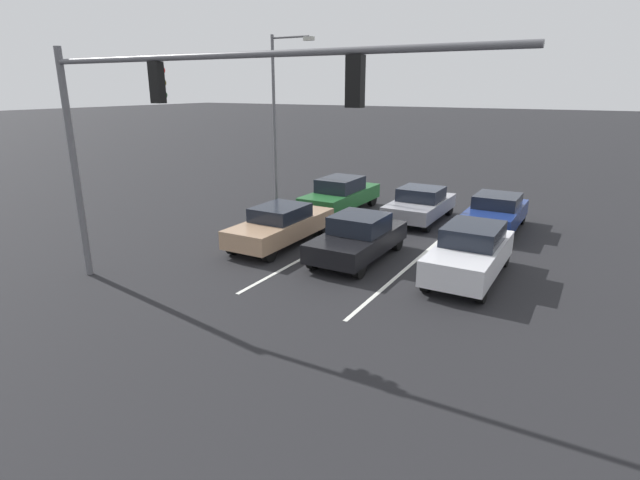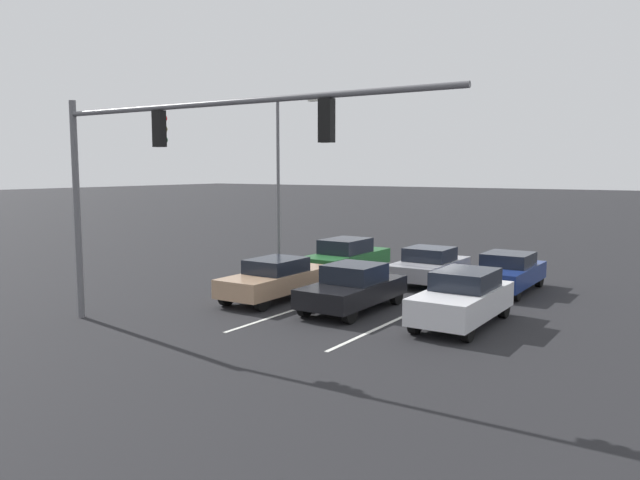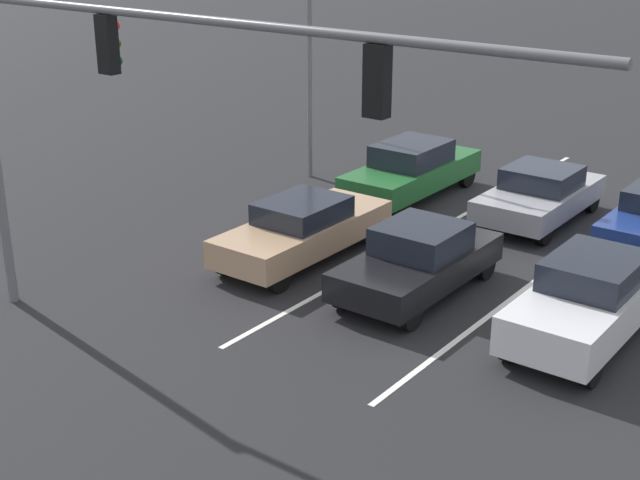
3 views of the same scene
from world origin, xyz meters
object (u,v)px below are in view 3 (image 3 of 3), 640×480
object	(u,v)px
car_gray_midlane_second	(540,194)
traffic_signal_gantry	(118,88)
car_silver_leftlane_front	(588,299)
street_lamp_right_shoulder	(317,25)
car_tan_rightlane_front	(303,229)
car_darkgreen_rightlane_second	(412,169)
car_black_midlane_front	(418,260)

from	to	relation	value
car_gray_midlane_second	traffic_signal_gantry	size ratio (longest dim) A/B	0.34
car_gray_midlane_second	car_silver_leftlane_front	bearing A→B (deg)	121.40
street_lamp_right_shoulder	car_gray_midlane_second	bearing A→B (deg)	-176.58
car_gray_midlane_second	street_lamp_right_shoulder	xyz separation A→B (m)	(6.85, 0.41, 3.77)
car_gray_midlane_second	car_tan_rightlane_front	bearing A→B (deg)	60.20
car_tan_rightlane_front	car_gray_midlane_second	distance (m)	6.54
car_gray_midlane_second	car_darkgreen_rightlane_second	world-z (taller)	car_darkgreen_rightlane_second
car_tan_rightlane_front	car_gray_midlane_second	xyz separation A→B (m)	(-3.25, -5.68, -0.01)
car_tan_rightlane_front	car_gray_midlane_second	size ratio (longest dim) A/B	1.13
car_silver_leftlane_front	car_darkgreen_rightlane_second	bearing A→B (deg)	-37.06
car_silver_leftlane_front	traffic_signal_gantry	distance (m)	9.26
car_silver_leftlane_front	traffic_signal_gantry	size ratio (longest dim) A/B	0.35
car_tan_rightlane_front	car_darkgreen_rightlane_second	xyz separation A→B (m)	(0.38, -5.37, 0.08)
car_black_midlane_front	street_lamp_right_shoulder	xyz separation A→B (m)	(6.71, -5.36, 3.74)
car_darkgreen_rightlane_second	car_gray_midlane_second	bearing A→B (deg)	-175.06
car_darkgreen_rightlane_second	car_silver_leftlane_front	bearing A→B (deg)	142.94
car_gray_midlane_second	traffic_signal_gantry	xyz separation A→B (m)	(2.84, 11.11, 4.15)
car_black_midlane_front	car_gray_midlane_second	bearing A→B (deg)	-91.40
traffic_signal_gantry	street_lamp_right_shoulder	world-z (taller)	street_lamp_right_shoulder
car_black_midlane_front	traffic_signal_gantry	size ratio (longest dim) A/B	0.35
car_silver_leftlane_front	car_tan_rightlane_front	bearing A→B (deg)	0.01
car_tan_rightlane_front	traffic_signal_gantry	bearing A→B (deg)	94.37
car_tan_rightlane_front	car_gray_midlane_second	world-z (taller)	car_tan_rightlane_front
car_black_midlane_front	traffic_signal_gantry	distance (m)	7.27
street_lamp_right_shoulder	car_darkgreen_rightlane_second	bearing A→B (deg)	-178.29
car_gray_midlane_second	street_lamp_right_shoulder	distance (m)	7.83
car_darkgreen_rightlane_second	traffic_signal_gantry	distance (m)	11.57
car_silver_leftlane_front	traffic_signal_gantry	xyz separation A→B (m)	(6.30, 5.44, 4.06)
car_darkgreen_rightlane_second	street_lamp_right_shoulder	world-z (taller)	street_lamp_right_shoulder
traffic_signal_gantry	car_gray_midlane_second	bearing A→B (deg)	-104.32
car_silver_leftlane_front	street_lamp_right_shoulder	size ratio (longest dim) A/B	0.56
car_tan_rightlane_front	car_silver_leftlane_front	bearing A→B (deg)	-179.99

